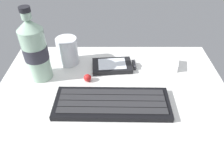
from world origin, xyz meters
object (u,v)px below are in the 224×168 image
Objects in this scene: trackball_mouse at (88,78)px; juice_cup at (68,52)px; handheld_device at (114,66)px; water_bottle at (35,50)px; charger_block at (167,63)px; keyboard at (111,103)px.

juice_cup is at bearing 125.79° from trackball_mouse.
handheld_device is 15.04cm from juice_cup.
juice_cup is 11.29cm from water_bottle.
juice_cup reaches higher than charger_block.
charger_block is at bearing 45.35° from keyboard.
water_bottle reaches higher than juice_cup.
charger_block reaches higher than handheld_device.
keyboard is at bearing -55.08° from trackball_mouse.
charger_block is at bearing 3.16° from handheld_device.
handheld_device is at bearing 87.32° from keyboard.
charger_block is 3.18× the size of trackball_mouse.
charger_block is at bearing 17.19° from trackball_mouse.
juice_cup is (-13.66, 19.25, 3.10)cm from keyboard.
trackball_mouse is (-23.97, -7.41, -0.10)cm from charger_block.
handheld_device is (0.77, 16.39, -0.08)cm from keyboard.
handheld_device is 10.06cm from trackball_mouse.
trackball_mouse is at bearing -139.63° from handheld_device.
water_bottle is 9.45× the size of trackball_mouse.
water_bottle is at bearing -134.18° from juice_cup.
charger_block is (16.31, 0.90, 0.47)cm from handheld_device.
charger_block is (30.73, -1.96, -2.71)cm from juice_cup.
keyboard is 13.26× the size of trackball_mouse.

